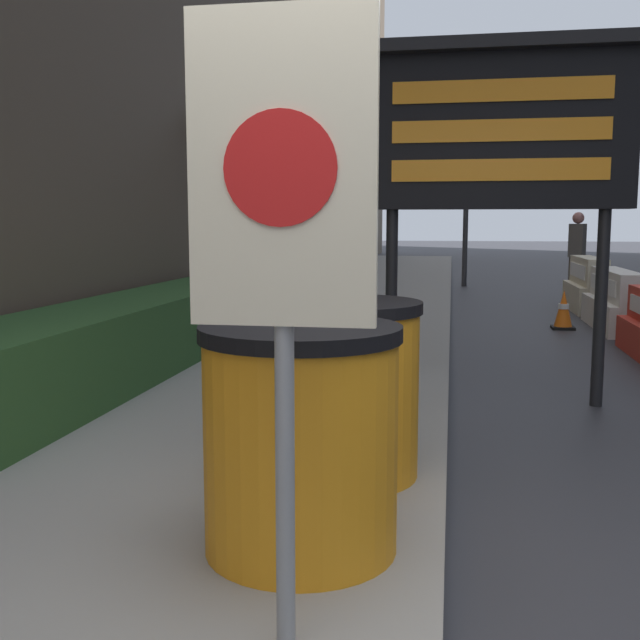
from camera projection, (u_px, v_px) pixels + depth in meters
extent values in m
cube|color=#284C23|center=(139.00, 333.00, 6.90)|extent=(0.90, 6.32, 0.65)
cylinder|color=#4C3D2D|center=(242.00, 242.00, 10.33)|extent=(0.27, 0.27, 2.13)
cylinder|color=#4C3D2D|center=(212.00, 143.00, 10.04)|extent=(0.45, 0.81, 0.90)
cylinder|color=#4C3D2D|center=(227.00, 180.00, 10.61)|extent=(0.75, 0.76, 0.86)
cylinder|color=#4C3D2D|center=(208.00, 133.00, 9.91)|extent=(0.69, 0.84, 1.23)
cylinder|color=#4C3D2D|center=(281.00, 191.00, 10.49)|extent=(0.66, 1.11, 0.86)
cylinder|color=#4C3D2D|center=(240.00, 191.00, 9.81)|extent=(0.92, 0.35, 0.66)
cylinder|color=orange|center=(300.00, 445.00, 3.05)|extent=(0.79, 0.79, 0.87)
cylinder|color=black|center=(300.00, 333.00, 2.99)|extent=(0.82, 0.82, 0.06)
cylinder|color=orange|center=(343.00, 394.00, 3.96)|extent=(0.79, 0.79, 0.87)
cylinder|color=black|center=(344.00, 307.00, 3.90)|extent=(0.82, 0.82, 0.06)
cylinder|color=gray|center=(284.00, 418.00, 2.27)|extent=(0.06, 0.06, 1.49)
cube|color=beige|center=(281.00, 169.00, 2.16)|extent=(0.56, 0.04, 0.91)
cylinder|color=red|center=(279.00, 168.00, 2.14)|extent=(0.33, 0.01, 0.33)
cylinder|color=black|center=(391.00, 305.00, 6.38)|extent=(0.10, 0.10, 1.61)
cylinder|color=black|center=(600.00, 309.00, 6.08)|extent=(0.10, 0.10, 1.61)
cube|color=black|center=(498.00, 132.00, 6.05)|extent=(2.13, 0.24, 1.23)
cube|color=black|center=(501.00, 45.00, 5.89)|extent=(2.25, 0.34, 0.10)
cube|color=orange|center=(501.00, 90.00, 5.88)|extent=(1.70, 0.02, 0.17)
cube|color=orange|center=(499.00, 130.00, 5.92)|extent=(1.70, 0.02, 0.17)
cube|color=orange|center=(498.00, 170.00, 5.96)|extent=(1.70, 0.02, 0.17)
cube|color=silver|center=(615.00, 314.00, 10.60)|extent=(0.59, 2.10, 0.42)
cube|color=silver|center=(617.00, 285.00, 10.55)|extent=(0.35, 2.10, 0.42)
cube|color=white|center=(603.00, 285.00, 10.58)|extent=(0.02, 1.68, 0.21)
cube|color=beige|center=(587.00, 297.00, 12.80)|extent=(0.57, 1.83, 0.46)
cube|color=beige|center=(589.00, 271.00, 12.74)|extent=(0.34, 1.83, 0.46)
cube|color=white|center=(577.00, 271.00, 12.78)|extent=(0.02, 1.47, 0.23)
cube|color=black|center=(563.00, 328.00, 10.62)|extent=(0.31, 0.31, 0.04)
cone|color=orange|center=(563.00, 308.00, 10.59)|extent=(0.25, 0.25, 0.52)
cylinder|color=white|center=(563.00, 306.00, 10.58)|extent=(0.14, 0.14, 0.07)
cylinder|color=#2D2D30|center=(466.00, 200.00, 17.56)|extent=(0.12, 0.12, 4.05)
cube|color=#23281E|center=(468.00, 129.00, 17.19)|extent=(0.28, 0.28, 0.84)
sphere|color=#360605|center=(468.00, 116.00, 17.01)|extent=(0.15, 0.15, 0.15)
sphere|color=gold|center=(468.00, 128.00, 17.05)|extent=(0.15, 0.15, 0.15)
sphere|color=black|center=(468.00, 141.00, 17.08)|extent=(0.15, 0.15, 0.15)
cylinder|color=#514C42|center=(571.00, 278.00, 14.87)|extent=(0.14, 0.14, 0.83)
cylinder|color=#514C42|center=(580.00, 278.00, 14.84)|extent=(0.14, 0.14, 0.83)
cube|color=#47423D|center=(577.00, 240.00, 14.76)|extent=(0.40, 0.51, 0.65)
sphere|color=#9D6460|center=(578.00, 218.00, 14.70)|extent=(0.23, 0.23, 0.23)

